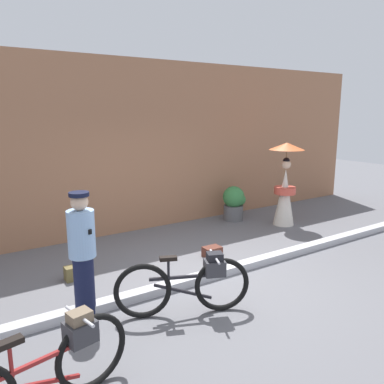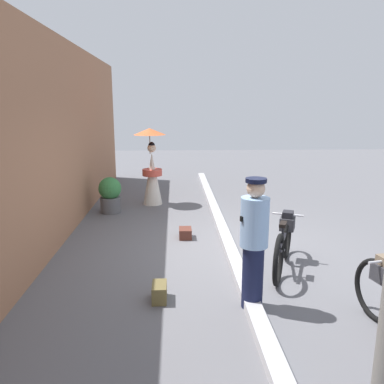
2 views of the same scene
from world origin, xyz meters
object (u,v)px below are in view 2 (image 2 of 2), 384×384
at_px(bicycle_near_officer, 284,242).
at_px(person_with_parasol, 152,167).
at_px(backpack_on_pavement, 160,292).
at_px(backpack_spare, 186,233).
at_px(potted_plant_by_door, 111,194).
at_px(person_officer, 254,241).

distance_m(bicycle_near_officer, person_with_parasol, 4.65).
height_order(backpack_on_pavement, backpack_spare, backpack_on_pavement).
xyz_separation_m(backpack_on_pavement, backpack_spare, (2.36, -0.40, -0.02)).
xyz_separation_m(potted_plant_by_door, backpack_spare, (-1.88, -1.69, -0.34)).
distance_m(backpack_on_pavement, backpack_spare, 2.40).
bearing_deg(potted_plant_by_door, backpack_on_pavement, -163.15).
distance_m(bicycle_near_officer, backpack_on_pavement, 2.09).
bearing_deg(person_with_parasol, potted_plant_by_door, 128.46).
relative_size(bicycle_near_officer, backpack_on_pavement, 5.03).
height_order(bicycle_near_officer, backpack_spare, bicycle_near_officer).
distance_m(person_with_parasol, backpack_on_pavement, 5.06).
bearing_deg(backpack_spare, person_officer, -163.90).
height_order(person_officer, person_with_parasol, person_with_parasol).
xyz_separation_m(person_officer, backpack_spare, (2.58, 0.74, -0.77)).
distance_m(person_with_parasol, potted_plant_by_door, 1.29).
height_order(bicycle_near_officer, potted_plant_by_door, potted_plant_by_door).
bearing_deg(person_officer, backpack_spare, 16.10).
distance_m(person_officer, person_with_parasol, 5.41).
xyz_separation_m(person_officer, potted_plant_by_door, (4.46, 2.43, -0.43)).
relative_size(person_officer, backpack_spare, 5.10).
bearing_deg(person_officer, bicycle_near_officer, -32.04).
height_order(bicycle_near_officer, person_with_parasol, person_with_parasol).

